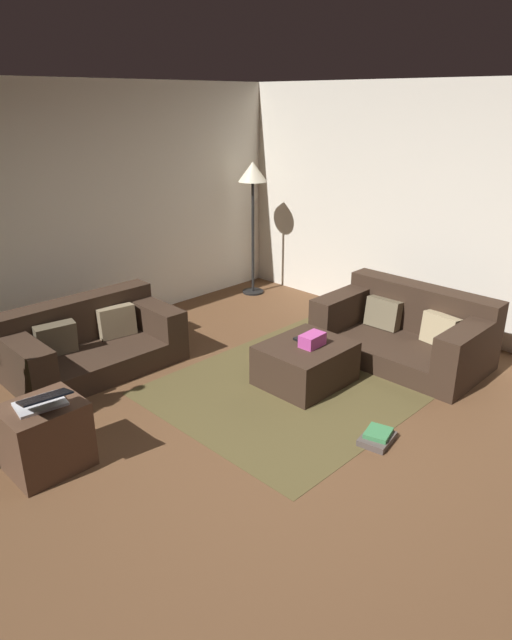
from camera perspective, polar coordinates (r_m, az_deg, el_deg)
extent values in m
plane|color=brown|center=(4.11, 0.89, -14.28)|extent=(6.40, 6.40, 0.00)
cube|color=silver|center=(6.04, -21.37, 9.68)|extent=(6.40, 0.12, 2.60)
cube|color=silver|center=(6.10, 22.19, 9.67)|extent=(0.12, 6.40, 2.60)
cube|color=#332319|center=(5.52, -16.05, -3.82)|extent=(1.59, 0.89, 0.22)
cube|color=#332319|center=(5.65, -17.88, 0.12)|extent=(1.57, 0.28, 0.42)
cube|color=#332319|center=(5.72, -10.51, 0.37)|extent=(0.26, 0.86, 0.28)
cube|color=#332319|center=(5.18, -22.76, -3.38)|extent=(0.26, 0.86, 0.28)
cube|color=#8C7A5B|center=(5.63, -14.07, -0.15)|extent=(0.38, 0.20, 0.31)
cube|color=brown|center=(5.38, -19.79, -1.88)|extent=(0.38, 0.21, 0.31)
cube|color=#332319|center=(5.69, 14.52, -2.94)|extent=(0.96, 1.59, 0.21)
cube|color=#332319|center=(5.85, 16.60, 1.17)|extent=(0.25, 1.58, 0.47)
cube|color=#332319|center=(5.32, 20.99, -2.27)|extent=(0.95, 0.25, 0.34)
cube|color=#332319|center=(5.91, 9.21, 1.32)|extent=(0.95, 0.25, 0.34)
cube|color=tan|center=(5.59, 18.35, -0.98)|extent=(0.20, 0.38, 0.31)
cube|color=brown|center=(5.86, 12.89, 0.67)|extent=(0.17, 0.36, 0.31)
cube|color=#332319|center=(5.06, 5.07, -4.45)|extent=(0.77, 0.66, 0.37)
cube|color=#B23F8C|center=(4.94, 5.78, -2.04)|extent=(0.23, 0.15, 0.11)
cube|color=black|center=(5.02, 4.65, -2.13)|extent=(0.06, 0.16, 0.02)
cube|color=#4C3323|center=(4.18, -20.73, -11.08)|extent=(0.52, 0.44, 0.49)
cube|color=silver|center=(4.05, -21.21, -8.01)|extent=(0.35, 0.27, 0.02)
cube|color=black|center=(3.87, -20.80, -7.41)|extent=(0.35, 0.27, 0.08)
cube|color=#4C423D|center=(4.39, 12.28, -11.80)|extent=(0.32, 0.26, 0.05)
cube|color=#387A47|center=(4.38, 12.40, -11.22)|extent=(0.24, 0.23, 0.04)
cylinder|color=black|center=(7.43, -0.31, 2.93)|extent=(0.28, 0.28, 0.02)
cylinder|color=black|center=(7.23, -0.32, 8.28)|extent=(0.04, 0.04, 1.45)
cone|color=beige|center=(7.08, -0.33, 14.95)|extent=(0.36, 0.36, 0.24)
cube|color=#4D4224|center=(5.14, 5.00, -6.29)|extent=(2.60, 2.00, 0.01)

